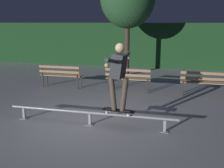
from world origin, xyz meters
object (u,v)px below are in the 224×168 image
park_bench_leftmost (61,73)px  park_bench_right_center (205,81)px  skateboarder (119,71)px  grind_rail (90,114)px  park_bench_left_center (128,77)px  skateboard (118,111)px

park_bench_leftmost → park_bench_right_center: bearing=0.0°
skateboarder → park_bench_right_center: size_ratio=0.97×
grind_rail → park_bench_right_center: park_bench_right_center is taller
grind_rail → park_bench_left_center: bearing=84.9°
skateboard → park_bench_right_center: bearing=57.0°
park_bench_left_center → grind_rail: bearing=-95.1°
grind_rail → park_bench_right_center: bearing=49.3°
skateboarder → park_bench_right_center: 4.08m
park_bench_leftmost → park_bench_left_center: size_ratio=1.00×
skateboard → skateboarder: 0.94m
skateboarder → grind_rail: bearing=180.0°
grind_rail → skateboarder: bearing=-0.0°
skateboarder → park_bench_left_center: 3.48m
park_bench_leftmost → park_bench_left_center: same height
skateboard → park_bench_leftmost: (-2.99, 3.36, 0.13)m
skateboarder → park_bench_right_center: skateboarder is taller
grind_rail → skateboarder: skateboarder is taller
skateboard → park_bench_leftmost: size_ratio=0.50×
grind_rail → park_bench_right_center: (2.89, 3.36, 0.28)m
grind_rail → park_bench_leftmost: park_bench_leftmost is taller
park_bench_leftmost → park_bench_right_center: 5.18m
grind_rail → park_bench_leftmost: 4.07m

